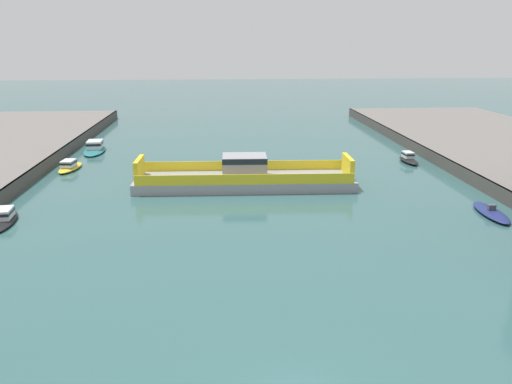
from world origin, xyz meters
TOP-DOWN VIEW (x-y plane):
  - chain_ferry at (-0.63, 35.69)m, footprint 24.14×6.95m
  - moored_boat_near_left at (-22.17, 44.95)m, footprint 2.63×6.09m
  - moored_boat_mid_right at (-21.57, 55.99)m, footprint 3.47×8.28m
  - moored_boat_far_left at (21.78, 24.45)m, footprint 2.32×6.54m
  - moored_boat_far_right at (21.71, 45.90)m, footprint 1.88×4.97m
  - moored_boat_upstream_b at (-22.62, 25.41)m, footprint 2.65×6.31m

SIDE VIEW (x-z plane):
  - moored_boat_far_left at x=21.78m, z-range -0.24..0.76m
  - moored_boat_upstream_b at x=-22.62m, z-range -0.16..1.09m
  - moored_boat_near_left at x=-22.17m, z-range -0.17..1.14m
  - moored_boat_far_right at x=21.71m, z-range -0.18..1.21m
  - moored_boat_mid_right at x=-21.57m, z-range -0.19..1.37m
  - chain_ferry at x=-0.63m, z-range -0.70..2.85m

